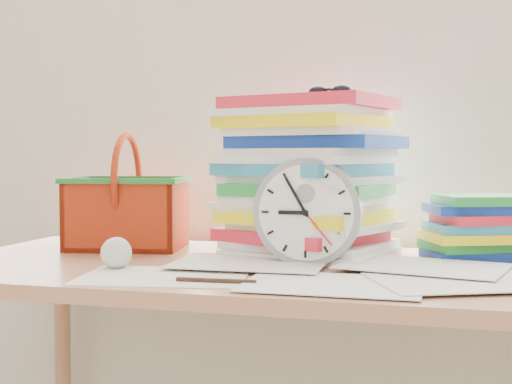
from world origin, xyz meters
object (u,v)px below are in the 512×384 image
(book_stack, at_px, (478,227))
(basket, at_px, (127,192))
(desk, at_px, (259,299))
(paper_stack, at_px, (308,177))
(clock, at_px, (308,212))

(book_stack, xyz_separation_m, basket, (-0.83, -0.03, 0.07))
(basket, bearing_deg, desk, -33.03)
(basket, bearing_deg, paper_stack, -9.93)
(paper_stack, height_order, basket, paper_stack)
(desk, xyz_separation_m, clock, (0.11, 0.01, 0.19))
(clock, xyz_separation_m, book_stack, (0.35, 0.19, -0.04))
(clock, relative_size, book_stack, 0.92)
(paper_stack, height_order, book_stack, paper_stack)
(clock, xyz_separation_m, basket, (-0.49, 0.16, 0.03))
(desk, distance_m, book_stack, 0.52)
(book_stack, bearing_deg, clock, -151.31)
(desk, relative_size, book_stack, 5.72)
(book_stack, bearing_deg, basket, -177.61)
(desk, height_order, paper_stack, paper_stack)
(clock, bearing_deg, desk, -176.81)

